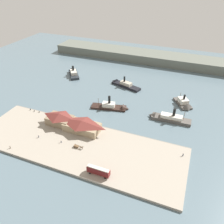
{
  "coord_description": "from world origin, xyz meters",
  "views": [
    {
      "loc": [
        48.32,
        -94.42,
        77.82
      ],
      "look_at": [
        6.19,
        11.07,
        2.0
      ],
      "focal_mm": 35.5,
      "sensor_mm": 36.0,
      "label": 1
    }
  ],
  "objects": [
    {
      "name": "mooring_post_center_west",
      "position": [
        -39.72,
        -5.25,
        1.65
      ],
      "size": [
        0.44,
        0.44,
        0.9
      ],
      "primitive_type": "cylinder",
      "color": "black",
      "rests_on": "quay_promenade"
    },
    {
      "name": "ground_plane",
      "position": [
        0.0,
        0.0,
        0.0
      ],
      "size": [
        320.0,
        320.0,
        0.0
      ],
      "primitive_type": "plane",
      "color": "slate"
    },
    {
      "name": "horse_cart",
      "position": [
        2.11,
        -24.18,
        2.13
      ],
      "size": [
        5.56,
        1.47,
        1.87
      ],
      "color": "brown",
      "rests_on": "quay_promenade"
    },
    {
      "name": "ferry_shed_central_terminal",
      "position": [
        -17.53,
        -10.04,
        4.76
      ],
      "size": [
        14.58,
        9.56,
        7.01
      ],
      "color": "#847056",
      "rests_on": "quay_promenade"
    },
    {
      "name": "ferry_shed_east_terminal",
      "position": [
        -2.87,
        -10.75,
        4.47
      ],
      "size": [
        20.38,
        10.13,
        6.43
      ],
      "color": "#998466",
      "rests_on": "quay_promenade"
    },
    {
      "name": "ferry_moored_west",
      "position": [
        38.55,
        18.23,
        1.5
      ],
      "size": [
        25.3,
        6.38,
        10.18
      ],
      "color": "#514C47",
      "rests_on": "ground"
    },
    {
      "name": "far_headland",
      "position": [
        0.0,
        110.0,
        4.0
      ],
      "size": [
        180.0,
        24.0,
        8.0
      ],
      "primitive_type": "cube",
      "color": "#60665B",
      "rests_on": "ground"
    },
    {
      "name": "mooring_post_east",
      "position": [
        -36.21,
        -4.97,
        1.65
      ],
      "size": [
        0.44,
        0.44,
        0.9
      ],
      "primitive_type": "cylinder",
      "color": "black",
      "rests_on": "quay_promenade"
    },
    {
      "name": "quay_promenade",
      "position": [
        0.0,
        -22.0,
        0.6
      ],
      "size": [
        110.0,
        36.0,
        1.2
      ],
      "primitive_type": "cube",
      "color": "#9E9384",
      "rests_on": "ground"
    },
    {
      "name": "pedestrian_near_west_shed",
      "position": [
        -8.04,
        -24.02,
        1.89
      ],
      "size": [
        0.37,
        0.37,
        1.51
      ],
      "color": "#33384C",
      "rests_on": "quay_promenade"
    },
    {
      "name": "ferry_mid_harbor",
      "position": [
        46.55,
        38.1,
        1.4
      ],
      "size": [
        14.39,
        17.47,
        9.92
      ],
      "color": "#514C47",
      "rests_on": "ground"
    },
    {
      "name": "mooring_post_center_east",
      "position": [
        -43.04,
        -4.86,
        1.65
      ],
      "size": [
        0.44,
        0.44,
        0.9
      ],
      "primitive_type": "cylinder",
      "color": "black",
      "rests_on": "quay_promenade"
    },
    {
      "name": "seawall_edge",
      "position": [
        0.0,
        -3.6,
        0.5
      ],
      "size": [
        110.0,
        0.8,
        1.0
      ],
      "primitive_type": "cube",
      "color": "gray",
      "rests_on": "ground"
    },
    {
      "name": "ferry_near_quay",
      "position": [
        4.9,
        18.11,
        1.22
      ],
      "size": [
        25.22,
        11.02,
        11.14
      ],
      "color": "black",
      "rests_on": "ground"
    },
    {
      "name": "ferry_approaching_east",
      "position": [
        -0.72,
        50.93,
        1.34
      ],
      "size": [
        26.14,
        12.91,
        9.67
      ],
      "color": "black",
      "rests_on": "ground"
    },
    {
      "name": "ferry_departing_north",
      "position": [
        -46.58,
        54.96,
        1.58
      ],
      "size": [
        17.26,
        19.75,
        10.03
      ],
      "color": "#23282D",
      "rests_on": "ground"
    },
    {
      "name": "pedestrian_at_waters_edge",
      "position": [
        51.5,
        -10.53,
        1.97
      ],
      "size": [
        0.42,
        0.42,
        1.69
      ],
      "color": "#33384C",
      "rests_on": "quay_promenade"
    },
    {
      "name": "pedestrian_near_cart",
      "position": [
        -29.36,
        -37.11,
        1.97
      ],
      "size": [
        0.42,
        0.42,
        1.68
      ],
      "color": "#6B5B4C",
      "rests_on": "quay_promenade"
    },
    {
      "name": "pedestrian_standing_center",
      "position": [
        -21.41,
        -24.89,
        1.91
      ],
      "size": [
        0.38,
        0.38,
        1.55
      ],
      "color": "#33384C",
      "rests_on": "quay_promenade"
    },
    {
      "name": "street_tram",
      "position": [
        18.58,
        -35.84,
        3.64
      ],
      "size": [
        10.35,
        2.55,
        4.16
      ],
      "color": "maroon",
      "rests_on": "quay_promenade"
    }
  ]
}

